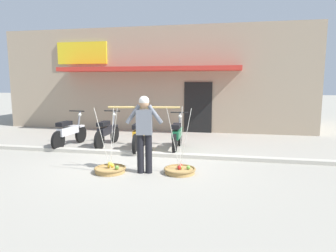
# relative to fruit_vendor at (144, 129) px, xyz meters

# --- Properties ---
(ground_plane) EXTENTS (90.00, 90.00, 0.00)m
(ground_plane) POSITION_rel_fruit_vendor_xyz_m (-0.33, 0.83, -0.98)
(ground_plane) COLOR #9E998C
(sidewalk_curb) EXTENTS (20.00, 0.24, 0.10)m
(sidewalk_curb) POSITION_rel_fruit_vendor_xyz_m (-0.33, 1.53, -0.93)
(sidewalk_curb) COLOR #BAB4A5
(sidewalk_curb) RESTS_ON ground
(fruit_vendor) EXTENTS (1.53, 0.29, 1.70)m
(fruit_vendor) POSITION_rel_fruit_vendor_xyz_m (0.00, 0.00, 0.00)
(fruit_vendor) COLOR black
(fruit_vendor) RESTS_ON ground
(fruit_basket_left_side) EXTENTS (0.70, 0.70, 1.45)m
(fruit_basket_left_side) POSITION_rel_fruit_vendor_xyz_m (0.76, 0.13, -0.90)
(fruit_basket_left_side) COLOR #B2894C
(fruit_basket_left_side) RESTS_ON ground
(fruit_basket_right_side) EXTENTS (0.70, 0.70, 1.45)m
(fruit_basket_right_side) POSITION_rel_fruit_vendor_xyz_m (-0.76, -0.12, -0.90)
(fruit_basket_right_side) COLOR #B2894C
(fruit_basket_right_side) RESTS_ON ground
(motorcycle_nearest_shop) EXTENTS (0.54, 1.82, 1.09)m
(motorcycle_nearest_shop) POSITION_rel_fruit_vendor_xyz_m (-3.05, 2.20, -0.52)
(motorcycle_nearest_shop) COLOR black
(motorcycle_nearest_shop) RESTS_ON ground
(motorcycle_second_in_row) EXTENTS (0.54, 1.82, 1.09)m
(motorcycle_second_in_row) POSITION_rel_fruit_vendor_xyz_m (-1.92, 2.46, -0.52)
(motorcycle_second_in_row) COLOR black
(motorcycle_second_in_row) RESTS_ON ground
(motorcycle_third_in_row) EXTENTS (0.54, 1.82, 1.09)m
(motorcycle_third_in_row) POSITION_rel_fruit_vendor_xyz_m (-0.77, 2.15, -0.52)
(motorcycle_third_in_row) COLOR black
(motorcycle_third_in_row) RESTS_ON ground
(motorcycle_end_of_row) EXTENTS (0.54, 1.82, 1.09)m
(motorcycle_end_of_row) POSITION_rel_fruit_vendor_xyz_m (0.32, 2.38, -0.52)
(motorcycle_end_of_row) COLOR black
(motorcycle_end_of_row) RESTS_ON ground
(storefront_building) EXTENTS (13.00, 6.00, 4.20)m
(storefront_building) POSITION_rel_fruit_vendor_xyz_m (-1.36, 8.19, 1.13)
(storefront_building) COLOR tan
(storefront_building) RESTS_ON ground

